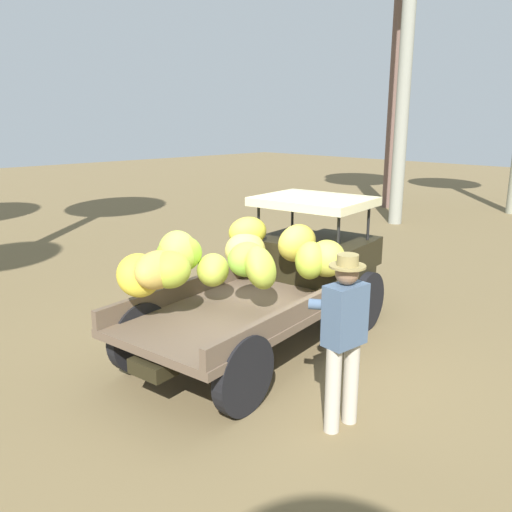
{
  "coord_description": "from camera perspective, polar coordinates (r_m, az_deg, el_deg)",
  "views": [
    {
      "loc": [
        -4.7,
        -4.35,
        2.94
      ],
      "look_at": [
        -0.27,
        0.17,
        1.29
      ],
      "focal_mm": 37.02,
      "sensor_mm": 36.0,
      "label": 1
    }
  ],
  "objects": [
    {
      "name": "ground_plane",
      "position": [
        7.05,
        2.62,
        -10.02
      ],
      "size": [
        60.0,
        60.0,
        0.0
      ],
      "primitive_type": "plane",
      "color": "brown"
    },
    {
      "name": "truck",
      "position": [
        7.01,
        1.91,
        -1.57
      ],
      "size": [
        4.61,
        2.27,
        1.86
      ],
      "rotation": [
        0.0,
        0.0,
        0.15
      ],
      "color": "black",
      "rests_on": "ground"
    },
    {
      "name": "farmer",
      "position": [
        5.08,
        9.47,
        -8.04
      ],
      "size": [
        0.53,
        0.47,
        1.75
      ],
      "rotation": [
        0.0,
        0.0,
        1.49
      ],
      "color": "#BCB19E",
      "rests_on": "ground"
    }
  ]
}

